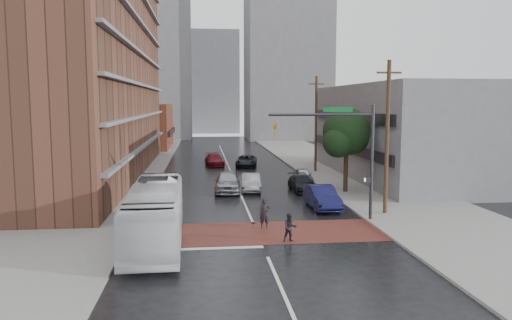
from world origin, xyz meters
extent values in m
plane|color=black|center=(0.00, 0.00, 0.00)|extent=(160.00, 160.00, 0.00)
cube|color=maroon|center=(0.00, 0.50, 0.01)|extent=(14.00, 5.00, 0.02)
cube|color=gray|center=(-11.50, 25.00, 0.07)|extent=(9.00, 90.00, 0.15)
cube|color=gray|center=(11.50, 25.00, 0.07)|extent=(9.00, 90.00, 0.15)
cube|color=brown|center=(-14.00, 24.00, 14.00)|extent=(10.00, 44.00, 28.00)
cube|color=brown|center=(-12.00, 54.00, 3.50)|extent=(8.00, 16.00, 7.00)
cube|color=gray|center=(16.50, 20.00, 4.50)|extent=(11.00, 26.00, 9.00)
cube|color=gray|center=(-14.00, 78.00, 16.00)|extent=(18.00, 16.00, 32.00)
cube|color=gray|center=(14.00, 72.00, 18.00)|extent=(16.00, 14.00, 36.00)
cube|color=gray|center=(0.00, 95.00, 12.00)|extent=(12.00, 10.00, 24.00)
cylinder|color=#332319|center=(8.50, 12.00, 2.00)|extent=(0.36, 0.36, 4.00)
sphere|color=#193116|center=(8.50, 12.00, 5.00)|extent=(3.80, 3.80, 3.80)
sphere|color=#193116|center=(7.60, 11.20, 4.20)|extent=(2.40, 2.40, 2.40)
sphere|color=#193116|center=(9.30, 12.80, 4.40)|extent=(2.60, 2.60, 2.60)
cylinder|color=#2D2D33|center=(7.30, 2.50, 3.60)|extent=(0.20, 0.20, 7.20)
cylinder|color=#2D2D33|center=(4.10, 2.50, 6.60)|extent=(6.40, 0.16, 0.16)
imported|color=gold|center=(1.30, 2.50, 5.60)|extent=(0.20, 0.16, 1.00)
cube|color=#0C5926|center=(5.10, 2.50, 6.90)|extent=(1.80, 0.05, 0.30)
cube|color=#2D2D33|center=(7.05, 2.50, 2.60)|extent=(0.30, 0.30, 0.35)
cylinder|color=#473321|center=(8.80, 4.00, 5.00)|extent=(0.26, 0.26, 10.00)
cube|color=#473321|center=(8.80, 4.00, 9.20)|extent=(1.60, 0.12, 0.12)
cylinder|color=#473321|center=(8.80, 24.00, 5.00)|extent=(0.26, 0.26, 10.00)
cube|color=#473321|center=(8.80, 24.00, 9.20)|extent=(1.60, 0.12, 0.12)
imported|color=silver|center=(-5.50, -1.00, 1.57)|extent=(2.93, 11.33, 3.14)
imported|color=black|center=(0.56, 1.48, 0.88)|extent=(0.66, 0.45, 1.76)
imported|color=black|center=(1.52, -1.50, 0.76)|extent=(0.79, 0.65, 1.51)
imported|color=#A6A9AE|center=(-0.98, 13.53, 0.86)|extent=(2.39, 5.19, 1.72)
imported|color=#A6A8AE|center=(0.98, 13.83, 0.71)|extent=(1.76, 4.41, 1.43)
imported|color=maroon|center=(-1.59, 30.62, 0.68)|extent=(2.40, 4.88, 1.36)
imported|color=black|center=(2.00, 29.29, 0.67)|extent=(2.92, 5.11, 1.34)
imported|color=#131543|center=(5.20, 6.42, 0.79)|extent=(1.78, 4.83, 1.58)
imported|color=black|center=(5.20, 13.31, 0.65)|extent=(1.94, 4.51, 1.29)
imported|color=#ACB0B4|center=(6.30, 18.12, 0.62)|extent=(1.72, 3.74, 1.24)
camera|label=1|loc=(-3.08, -26.83, 7.35)|focal=35.00mm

